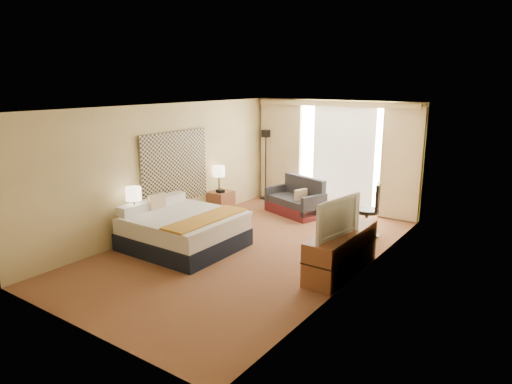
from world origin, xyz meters
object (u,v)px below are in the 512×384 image
Objects in this scene: television at (333,216)px; lamp_left at (134,194)px; nightstand_left at (137,231)px; nightstand_right at (221,203)px; media_dresser at (341,252)px; floor_lamp at (266,151)px; bed at (183,230)px; lamp_right at (219,172)px; desk_chair at (370,213)px; loveseat at (296,202)px.

lamp_left is at bearing 112.73° from television.
nightstand_left and nightstand_right have the same top height.
floor_lamp reaches higher than media_dresser.
nightstand_left is 0.29× the size of bed.
lamp_left is 1.02× the size of lamp_right.
floor_lamp is 3.08× the size of lamp_right.
bed is 3.68m from desk_chair.
desk_chair is at bearing 45.12° from bed.
lamp_left reaches higher than nightstand_right.
loveseat is at bearing 150.22° from desk_chair.
bed is 2.94m from television.
media_dresser is (3.70, 1.05, 0.07)m from nightstand_left.
nightstand_left is at bearing -164.16° from media_dresser.
nightstand_left is 0.36× the size of loveseat.
desk_chair is at bearing 41.44° from nightstand_left.
lamp_right is (-0.10, -1.79, -0.28)m from floor_lamp.
television reaches higher than media_dresser.
bed is (-2.89, -0.65, -0.01)m from media_dresser.
nightstand_right is 2.06m from floor_lamp.
loveseat is at bearing 36.09° from nightstand_right.
nightstand_left is 0.30× the size of floor_lamp.
nightstand_left is 0.91m from bed.
media_dresser is at bearing -21.40° from nightstand_right.
bed is 4.07m from floor_lamp.
nightstand_right is 3.45m from desk_chair.
lamp_right is (-0.04, -0.00, 0.73)m from nightstand_right.
nightstand_right is 2.25m from bed.
lamp_right reaches higher than desk_chair.
loveseat is (-2.28, 2.49, -0.07)m from media_dresser.
nightstand_right is 4.10m from television.
bed is at bearing -82.98° from loveseat.
television is at bearing -25.32° from nightstand_right.
desk_chair is at bearing 8.38° from lamp_right.
television reaches higher than bed.
lamp_right reaches higher than loveseat.
lamp_right is (-1.47, -1.04, 0.72)m from loveseat.
television is (3.59, 0.85, -0.01)m from lamp_left.
lamp_left reaches higher than media_dresser.
lamp_right is at bearing 92.25° from lamp_left.
television reaches higher than lamp_right.
floor_lamp reaches higher than nightstand_right.
floor_lamp is 3.03× the size of lamp_left.
floor_lamp is at bearing 169.33° from loveseat.
media_dresser is 1.68× the size of television.
nightstand_left is at bearing 127.08° from lamp_left.
floor_lamp is at bearing 144.25° from desk_chair.
floor_lamp reaches higher than loveseat.
desk_chair is 3.53m from lamp_right.
lamp_right reaches higher than nightstand_left.
media_dresser is at bearing -21.16° from lamp_right.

